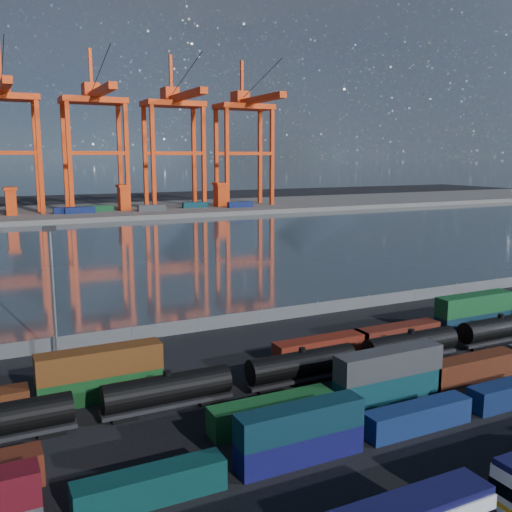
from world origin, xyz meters
name	(u,v)px	position (x,y,z in m)	size (l,w,h in m)	color
ground	(378,389)	(0.00, 0.00, 0.00)	(700.00, 700.00, 0.00)	black
harbor_water	(134,250)	(0.00, 105.00, 0.01)	(700.00, 700.00, 0.00)	#2E3B42
far_quay	(73,213)	(0.00, 210.00, 1.00)	(700.00, 70.00, 2.00)	#514F4C
distant_mountains	(8,80)	(63.02, 1600.00, 220.29)	(2470.00, 1100.00, 520.00)	#1E2630
container_row_mid	(414,378)	(2.80, -2.55, 1.63)	(141.45, 2.50, 5.33)	#3C3F41
container_row_north	(263,352)	(-8.70, 10.55, 2.17)	(142.33, 2.59, 5.51)	navy
tanker_string	(500,329)	(24.35, 5.00, 2.05)	(137.32, 2.86, 4.09)	black
waterfront_fence	(262,316)	(0.00, 28.00, 1.00)	(160.12, 0.12, 2.20)	#595B5E
yard_light_mast	(53,285)	(-30.00, 26.00, 9.30)	(1.60, 0.40, 16.60)	slate
gantry_cranes	(51,112)	(-7.50, 203.15, 42.67)	(201.77, 51.41, 69.61)	red
quay_containers	(50,211)	(-11.00, 195.46, 3.30)	(172.58, 10.99, 2.60)	navy
straddle_carriers	(69,199)	(-2.50, 200.00, 7.82)	(140.00, 7.00, 11.10)	red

